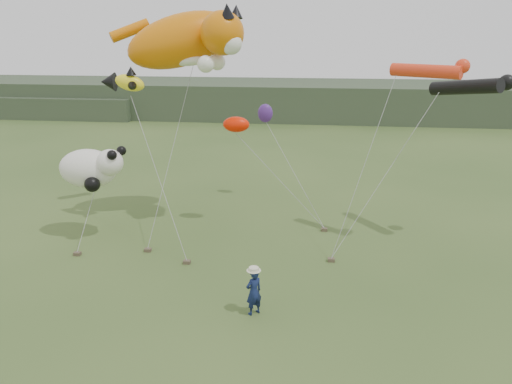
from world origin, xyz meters
TOP-DOWN VIEW (x-y plane):
  - ground at (0.00, 0.00)m, footprint 120.00×120.00m
  - headland at (-3.11, 44.69)m, footprint 90.00×13.00m
  - festival_attendant at (1.59, 0.14)m, footprint 0.77×0.74m
  - sandbag_anchors at (-0.85, 5.22)m, footprint 11.88×4.80m
  - cat_kite at (-2.70, 9.30)m, footprint 7.35×4.35m
  - fish_kite at (-5.94, 8.23)m, footprint 2.47×1.61m
  - tube_kites at (9.74, 7.96)m, footprint 5.42×3.70m
  - panda_kite at (-7.05, 6.35)m, footprint 3.33×2.15m
  - misc_kites at (0.03, 10.71)m, footprint 2.10×5.31m

SIDE VIEW (x-z plane):
  - ground at x=0.00m, z-range 0.00..0.00m
  - sandbag_anchors at x=-0.85m, z-range 0.00..0.16m
  - festival_attendant at x=1.59m, z-range 0.00..1.77m
  - headland at x=-3.11m, z-range -0.08..3.92m
  - panda_kite at x=-7.05m, z-range 2.52..4.58m
  - misc_kites at x=0.03m, z-range 4.77..5.85m
  - fish_kite at x=-5.94m, z-range 6.79..8.11m
  - tube_kites at x=9.74m, z-range 6.80..8.69m
  - cat_kite at x=-2.70m, z-range 7.48..11.35m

